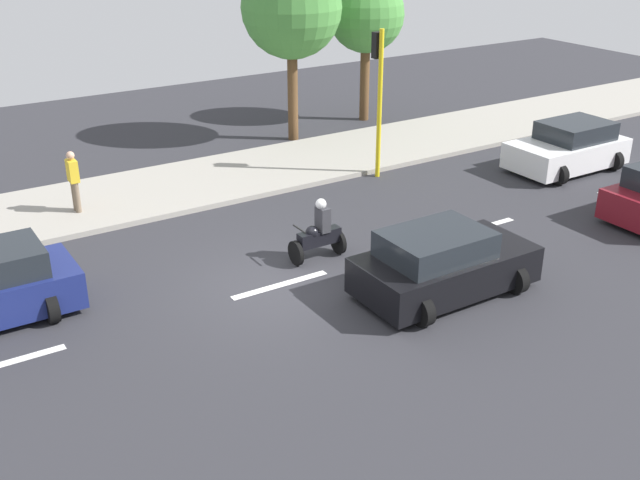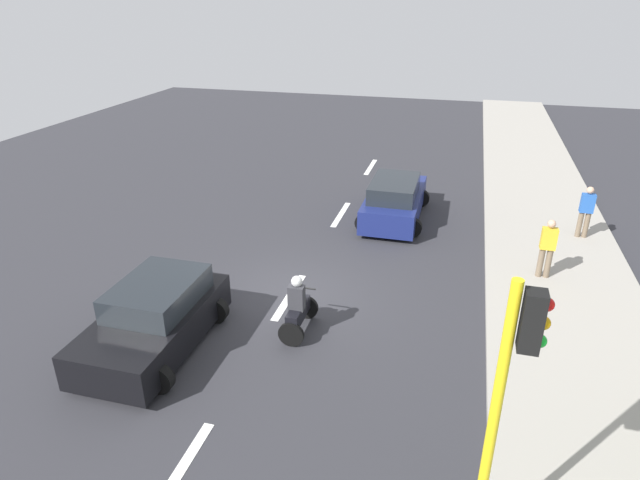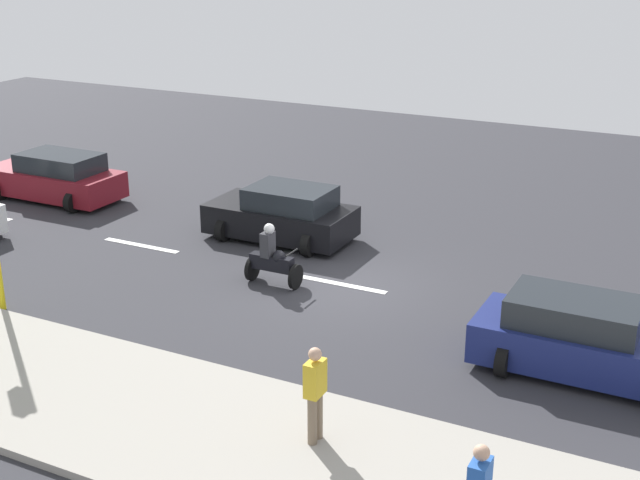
{
  "view_description": "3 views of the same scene",
  "coord_description": "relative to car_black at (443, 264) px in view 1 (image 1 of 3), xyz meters",
  "views": [
    {
      "loc": [
        -13.34,
        7.36,
        7.99
      ],
      "look_at": [
        -0.29,
        -0.88,
        1.02
      ],
      "focal_mm": 42.82,
      "sensor_mm": 36.0,
      "label": 1
    },
    {
      "loc": [
        4.02,
        -11.74,
        7.36
      ],
      "look_at": [
        0.45,
        1.43,
        1.08
      ],
      "focal_mm": 30.47,
      "sensor_mm": 36.0,
      "label": 2
    },
    {
      "loc": [
        17.36,
        8.25,
        8.05
      ],
      "look_at": [
        -0.55,
        -0.83,
        0.83
      ],
      "focal_mm": 48.35,
      "sensor_mm": 36.0,
      "label": 3
    }
  ],
  "objects": [
    {
      "name": "sidewalk",
      "position": [
        9.21,
        2.82,
        -0.64
      ],
      "size": [
        4.0,
        60.0,
        0.15
      ],
      "primitive_type": "cube",
      "color": "#9E998E",
      "rests_on": "ground"
    },
    {
      "name": "ground_plane",
      "position": [
        2.21,
        2.82,
        -0.76
      ],
      "size": [
        40.0,
        60.0,
        0.1
      ],
      "primitive_type": "cube",
      "color": "#2D2D33"
    },
    {
      "name": "lane_stripe_far_north",
      "position": [
        2.21,
        -9.18,
        -0.71
      ],
      "size": [
        0.2,
        2.4,
        0.01
      ],
      "primitive_type": "cube",
      "color": "white",
      "rests_on": "ground"
    },
    {
      "name": "pedestrian_by_tree",
      "position": [
        8.71,
        5.47,
        0.35
      ],
      "size": [
        0.4,
        0.24,
        1.69
      ],
      "color": "#72604C",
      "rests_on": "sidewalk"
    },
    {
      "name": "street_tree_center",
      "position": [
        11.8,
        -3.17,
        3.84
      ],
      "size": [
        3.42,
        3.42,
        6.29
      ],
      "color": "brown",
      "rests_on": "ground"
    },
    {
      "name": "traffic_light_corner",
      "position": [
        7.05,
        -3.36,
        2.22
      ],
      "size": [
        0.49,
        0.24,
        4.5
      ],
      "color": "yellow",
      "rests_on": "ground"
    },
    {
      "name": "motorcycle",
      "position": [
        2.92,
        1.35,
        -0.07
      ],
      "size": [
        0.6,
        1.3,
        1.53
      ],
      "color": "black",
      "rests_on": "ground"
    },
    {
      "name": "lane_stripe_mid",
      "position": [
        2.21,
        2.82,
        -0.71
      ],
      "size": [
        0.2,
        2.4,
        0.01
      ],
      "primitive_type": "cube",
      "color": "white",
      "rests_on": "ground"
    },
    {
      "name": "car_white",
      "position": [
        4.29,
        -8.88,
        -0.0
      ],
      "size": [
        2.36,
        3.82,
        1.52
      ],
      "color": "white",
      "rests_on": "ground"
    },
    {
      "name": "lane_stripe_south",
      "position": [
        2.21,
        8.82,
        -0.71
      ],
      "size": [
        0.2,
        2.4,
        0.01
      ],
      "primitive_type": "cube",
      "color": "white",
      "rests_on": "ground"
    },
    {
      "name": "street_tree_south",
      "position": [
        12.61,
        -6.84,
        3.26
      ],
      "size": [
        2.85,
        2.85,
        5.44
      ],
      "color": "brown",
      "rests_on": "ground"
    },
    {
      "name": "lane_stripe_north",
      "position": [
        2.21,
        -3.18,
        -0.71
      ],
      "size": [
        0.2,
        2.4,
        0.01
      ],
      "primitive_type": "cube",
      "color": "white",
      "rests_on": "ground"
    },
    {
      "name": "car_black",
      "position": [
        0.0,
        0.0,
        0.0
      ],
      "size": [
        2.34,
        4.0,
        1.52
      ],
      "color": "black",
      "rests_on": "ground"
    }
  ]
}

